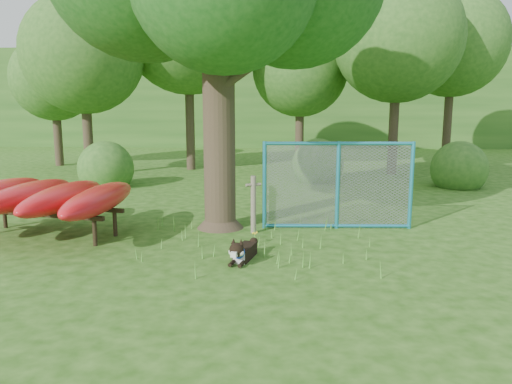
{
  "coord_description": "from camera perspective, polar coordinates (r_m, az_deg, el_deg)",
  "views": [
    {
      "loc": [
        0.65,
        -8.37,
        2.72
      ],
      "look_at": [
        0.2,
        1.2,
        1.0
      ],
      "focal_mm": 35.0,
      "sensor_mm": 36.0,
      "label": 1
    }
  ],
  "objects": [
    {
      "name": "husky_dog",
      "position": [
        8.72,
        -1.57,
        -6.83
      ],
      "size": [
        0.47,
        1.06,
        0.48
      ],
      "rotation": [
        0.0,
        0.0,
        -0.25
      ],
      "color": "black",
      "rests_on": "ground"
    },
    {
      "name": "kayak_rack",
      "position": [
        11.05,
        -23.0,
        -0.48
      ],
      "size": [
        3.48,
        3.73,
        1.09
      ],
      "rotation": [
        0.0,
        0.0,
        -0.22
      ],
      "color": "black",
      "rests_on": "ground"
    },
    {
      "name": "shrub_left",
      "position": [
        17.07,
        -16.69,
        0.57
      ],
      "size": [
        1.8,
        1.8,
        1.8
      ],
      "primitive_type": "sphere",
      "color": "#2C5D1E",
      "rests_on": "ground"
    },
    {
      "name": "fence_section",
      "position": [
        10.94,
        9.32,
        0.75
      ],
      "size": [
        3.26,
        0.19,
        3.18
      ],
      "rotation": [
        0.0,
        0.0,
        0.03
      ],
      "color": "teal",
      "rests_on": "ground"
    },
    {
      "name": "shrub_right",
      "position": [
        17.6,
        22.06,
        0.53
      ],
      "size": [
        1.8,
        1.8,
        1.8
      ],
      "primitive_type": "sphere",
      "color": "#2C5D1E",
      "rests_on": "ground"
    },
    {
      "name": "bg_tree_e",
      "position": [
        23.69,
        21.57,
        15.57
      ],
      "size": [
        4.6,
        4.6,
        7.55
      ],
      "color": "#352A1D",
      "rests_on": "ground"
    },
    {
      "name": "wildflower_clump",
      "position": [
        9.72,
        -0.16,
        -4.84
      ],
      "size": [
        0.11,
        0.11,
        0.25
      ],
      "rotation": [
        0.0,
        0.0,
        -0.1
      ],
      "color": "#559C33",
      "rests_on": "ground"
    },
    {
      "name": "bg_tree_a",
      "position": [
        19.79,
        -19.16,
        14.74
      ],
      "size": [
        4.4,
        4.4,
        6.7
      ],
      "color": "#352A1D",
      "rests_on": "ground"
    },
    {
      "name": "shrub_mid",
      "position": [
        17.64,
        7.04,
        1.22
      ],
      "size": [
        1.8,
        1.8,
        1.8
      ],
      "primitive_type": "sphere",
      "color": "#2C5D1E",
      "rests_on": "ground"
    },
    {
      "name": "bg_tree_b",
      "position": [
        20.9,
        -7.79,
        18.03
      ],
      "size": [
        5.2,
        5.2,
        8.22
      ],
      "color": "#352A1D",
      "rests_on": "ground"
    },
    {
      "name": "bg_tree_c",
      "position": [
        21.44,
        5.1,
        13.84
      ],
      "size": [
        4.0,
        4.0,
        6.12
      ],
      "color": "#352A1D",
      "rests_on": "ground"
    },
    {
      "name": "bg_tree_d",
      "position": [
        20.0,
        15.9,
        16.59
      ],
      "size": [
        4.8,
        4.8,
        7.5
      ],
      "color": "#352A1D",
      "rests_on": "ground"
    },
    {
      "name": "ground",
      "position": [
        8.83,
        -1.68,
        -7.77
      ],
      "size": [
        80.0,
        80.0,
        0.0
      ],
      "primitive_type": "plane",
      "color": "#214C0F",
      "rests_on": "ground"
    },
    {
      "name": "wooden_post",
      "position": [
        10.47,
        -0.3,
        -1.26
      ],
      "size": [
        0.33,
        0.2,
        1.22
      ],
      "rotation": [
        0.0,
        0.0,
        0.43
      ],
      "color": "#69604E",
      "rests_on": "ground"
    },
    {
      "name": "wooded_hillside",
      "position": [
        36.38,
        1.68,
        10.6
      ],
      "size": [
        80.0,
        12.0,
        6.0
      ],
      "primitive_type": "cube",
      "color": "#2C5D1E",
      "rests_on": "ground"
    },
    {
      "name": "bg_tree_f",
      "position": [
        23.47,
        -22.1,
        11.91
      ],
      "size": [
        3.6,
        3.6,
        5.55
      ],
      "color": "#352A1D",
      "rests_on": "ground"
    }
  ]
}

